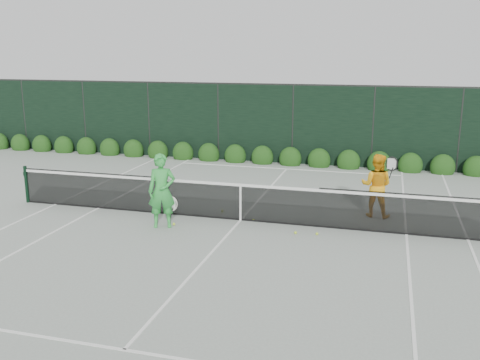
# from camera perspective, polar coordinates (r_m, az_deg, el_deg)

# --- Properties ---
(ground) EXTENTS (80.00, 80.00, 0.00)m
(ground) POSITION_cam_1_polar(r_m,az_deg,el_deg) (13.87, 0.06, -4.33)
(ground) COLOR gray
(ground) RESTS_ON ground
(tennis_net) EXTENTS (12.90, 0.10, 1.07)m
(tennis_net) POSITION_cam_1_polar(r_m,az_deg,el_deg) (13.72, -0.04, -2.21)
(tennis_net) COLOR black
(tennis_net) RESTS_ON ground
(player_woman) EXTENTS (0.79, 0.65, 1.84)m
(player_woman) POSITION_cam_1_polar(r_m,az_deg,el_deg) (13.27, -8.32, -1.16)
(player_woman) COLOR green
(player_woman) RESTS_ON ground
(player_man) EXTENTS (0.96, 0.76, 1.68)m
(player_man) POSITION_cam_1_polar(r_m,az_deg,el_deg) (14.44, 14.34, -0.57)
(player_man) COLOR #FFAE15
(player_man) RESTS_ON ground
(court_lines) EXTENTS (11.03, 23.83, 0.01)m
(court_lines) POSITION_cam_1_polar(r_m,az_deg,el_deg) (13.87, 0.06, -4.30)
(court_lines) COLOR white
(court_lines) RESTS_ON ground
(windscreen_fence) EXTENTS (32.00, 21.07, 3.06)m
(windscreen_fence) POSITION_cam_1_polar(r_m,az_deg,el_deg) (10.96, -3.73, -0.99)
(windscreen_fence) COLOR black
(windscreen_fence) RESTS_ON ground
(hedge_row) EXTENTS (31.66, 0.65, 0.94)m
(hedge_row) POSITION_cam_1_polar(r_m,az_deg,el_deg) (20.57, 5.39, 2.25)
(hedge_row) COLOR #0F340E
(hedge_row) RESTS_ON ground
(tennis_balls) EXTENTS (4.47, 1.91, 0.07)m
(tennis_balls) POSITION_cam_1_polar(r_m,az_deg,el_deg) (13.80, -0.42, -4.27)
(tennis_balls) COLOR #C6E633
(tennis_balls) RESTS_ON ground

